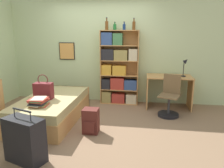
{
  "coord_description": "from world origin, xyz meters",
  "views": [
    {
      "loc": [
        1.1,
        -3.97,
        1.74
      ],
      "look_at": [
        0.47,
        0.2,
        0.75
      ],
      "focal_mm": 35.0,
      "sensor_mm": 36.0,
      "label": 1
    }
  ],
  "objects": [
    {
      "name": "desk_lamp",
      "position": [
        2.01,
        1.14,
        1.05
      ],
      "size": [
        0.17,
        0.12,
        0.43
      ],
      "color": "black",
      "rests_on": "desk"
    },
    {
      "name": "bottle_clear",
      "position": [
        0.59,
        1.3,
        1.88
      ],
      "size": [
        0.07,
        0.07,
        0.19
      ],
      "color": "navy",
      "rests_on": "bookcase"
    },
    {
      "name": "book_stack_on_bed",
      "position": [
        -0.74,
        -0.51,
        0.55
      ],
      "size": [
        0.33,
        0.39,
        0.14
      ],
      "color": "#B2382D",
      "rests_on": "bed"
    },
    {
      "name": "desk",
      "position": [
        1.67,
        1.15,
        0.52
      ],
      "size": [
        1.03,
        0.62,
        0.76
      ],
      "color": "tan",
      "rests_on": "ground_plane"
    },
    {
      "name": "bottle_brown",
      "position": [
        0.36,
        1.34,
        1.88
      ],
      "size": [
        0.08,
        0.08,
        0.19
      ],
      "color": "#1E6B2D",
      "rests_on": "bookcase"
    },
    {
      "name": "desk_chair",
      "position": [
        1.65,
        0.61,
        0.29
      ],
      "size": [
        0.51,
        0.51,
        0.88
      ],
      "color": "black",
      "rests_on": "ground_plane"
    },
    {
      "name": "wall_back",
      "position": [
        -0.0,
        1.51,
        1.3
      ],
      "size": [
        10.0,
        0.09,
        2.6
      ],
      "color": "beige",
      "rests_on": "ground_plane"
    },
    {
      "name": "ground_plane",
      "position": [
        0.0,
        0.0,
        0.0
      ],
      "size": [
        14.0,
        14.0,
        0.0
      ],
      "primitive_type": "plane",
      "color": "#84664C"
    },
    {
      "name": "bookcase",
      "position": [
        0.44,
        1.31,
        0.83
      ],
      "size": [
        0.92,
        0.3,
        1.81
      ],
      "color": "tan",
      "rests_on": "ground_plane"
    },
    {
      "name": "suitcase",
      "position": [
        -0.48,
        -1.47,
        0.31
      ],
      "size": [
        0.62,
        0.44,
        0.76
      ],
      "color": "black",
      "rests_on": "ground_plane"
    },
    {
      "name": "bottle_green",
      "position": [
        0.18,
        1.29,
        1.92
      ],
      "size": [
        0.08,
        0.08,
        0.29
      ],
      "color": "brown",
      "rests_on": "bookcase"
    },
    {
      "name": "bed",
      "position": [
        -0.73,
        0.02,
        0.24
      ],
      "size": [
        1.05,
        1.96,
        0.48
      ],
      "color": "tan",
      "rests_on": "ground_plane"
    },
    {
      "name": "backpack",
      "position": [
        0.19,
        -0.46,
        0.22
      ],
      "size": [
        0.27,
        0.26,
        0.44
      ],
      "color": "#56231E",
      "rests_on": "ground_plane"
    },
    {
      "name": "handbag",
      "position": [
        -0.84,
        -0.11,
        0.64
      ],
      "size": [
        0.35,
        0.18,
        0.49
      ],
      "color": "maroon",
      "rests_on": "bed"
    },
    {
      "name": "bottle_blue",
      "position": [
        0.82,
        1.33,
        1.91
      ],
      "size": [
        0.08,
        0.08,
        0.27
      ],
      "color": "brown",
      "rests_on": "bookcase"
    }
  ]
}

